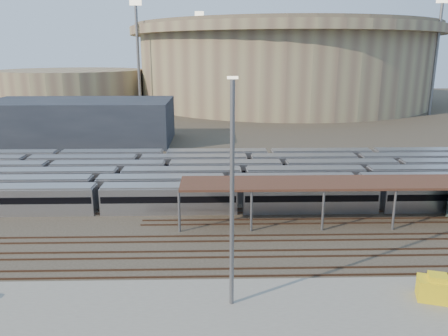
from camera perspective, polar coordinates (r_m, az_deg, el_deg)
ground at (r=51.88m, az=3.04°, el=-8.76°), size 420.00×420.00×0.00m
apron at (r=38.45m, az=-3.01°, el=-17.73°), size 50.00×9.00×0.20m
subway_trains at (r=68.83m, az=3.83°, el=-1.15°), size 121.41×23.90×3.60m
inspection_shed at (r=59.64m, az=24.39°, el=-1.85°), size 60.30×6.00×5.30m
empty_tracks at (r=47.32m, az=3.50°, el=-11.10°), size 170.00×9.62×0.18m
stadium at (r=189.61m, az=7.59°, el=13.50°), size 124.00×124.00×32.50m
secondary_arena at (r=186.54m, az=-19.18°, el=9.88°), size 56.00×56.00×14.00m
service_building at (r=108.15m, az=-18.19°, el=5.78°), size 42.00×20.00×10.00m
floodlight_0 at (r=159.51m, az=-11.18°, el=14.61°), size 4.00×1.00×38.40m
floodlight_2 at (r=164.82m, az=26.01°, el=13.42°), size 4.00×1.00×38.40m
floodlight_3 at (r=207.44m, az=-3.18°, el=14.87°), size 4.00×1.00×38.40m
yard_light_pole at (r=34.64m, az=1.06°, el=-3.76°), size 0.82×0.36×18.90m
yellow_equipment at (r=42.78m, az=26.00°, el=-14.11°), size 3.47×2.72×1.90m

